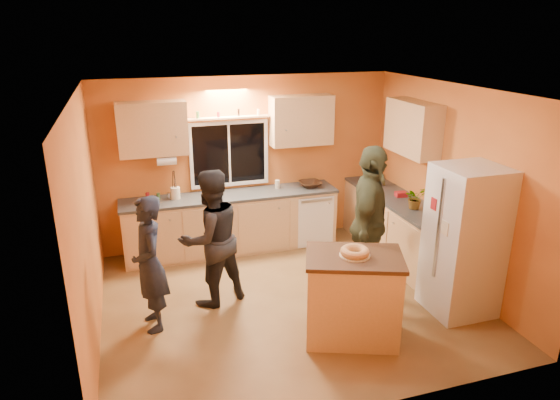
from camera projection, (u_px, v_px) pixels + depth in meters
name	position (u px, v px, depth m)	size (l,w,h in m)	color
ground	(289.00, 300.00, 6.30)	(4.50, 4.50, 0.00)	brown
room_shell	(288.00, 167.00, 6.17)	(4.54, 4.04, 2.61)	orange
back_counter	(255.00, 220.00, 7.69)	(4.23, 0.62, 0.90)	tan
right_counter	(407.00, 234.00, 7.16)	(0.62, 1.84, 0.90)	tan
refrigerator	(464.00, 241.00, 5.82)	(0.72, 0.70, 1.80)	silver
island	(352.00, 296.00, 5.41)	(1.20, 1.02, 0.99)	tan
bundt_pastry	(355.00, 252.00, 5.23)	(0.31, 0.31, 0.09)	#C07F4E
person_left	(150.00, 264.00, 5.51)	(0.57, 0.38, 1.57)	black
person_center	(211.00, 238.00, 6.01)	(0.83, 0.65, 1.71)	black
person_right	(369.00, 225.00, 6.08)	(1.15, 0.48, 1.97)	#323723
mixing_bowl	(310.00, 184.00, 7.79)	(0.34, 0.34, 0.08)	#331E11
utensil_crock	(175.00, 193.00, 7.23)	(0.14, 0.14, 0.17)	beige
potted_plant	(415.00, 198.00, 6.81)	(0.28, 0.24, 0.31)	gray
red_box	(401.00, 194.00, 7.33)	(0.16, 0.12, 0.07)	maroon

